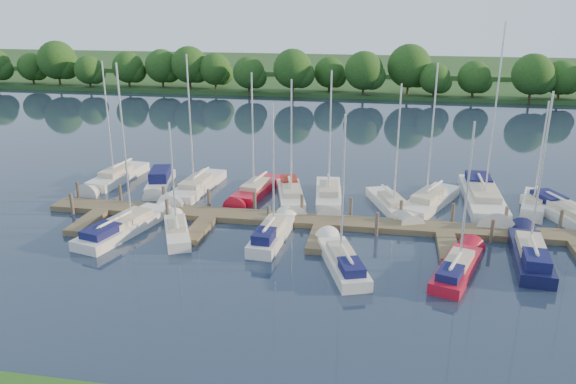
% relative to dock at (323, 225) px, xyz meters
% --- Properties ---
extents(ground, '(260.00, 260.00, 0.00)m').
position_rel_dock_xyz_m(ground, '(0.00, -7.31, -0.20)').
color(ground, '#1B2336').
rests_on(ground, ground).
extents(dock, '(40.00, 6.00, 0.40)m').
position_rel_dock_xyz_m(dock, '(0.00, 0.00, 0.00)').
color(dock, '#4E402C').
rests_on(dock, ground).
extents(mooring_pilings, '(38.24, 2.84, 2.00)m').
position_rel_dock_xyz_m(mooring_pilings, '(0.00, 1.13, 0.40)').
color(mooring_pilings, '#473D33').
rests_on(mooring_pilings, ground).
extents(far_shore, '(180.00, 30.00, 0.60)m').
position_rel_dock_xyz_m(far_shore, '(0.00, 67.69, 0.10)').
color(far_shore, '#1F3F18').
rests_on(far_shore, ground).
extents(distant_hill, '(220.00, 40.00, 1.40)m').
position_rel_dock_xyz_m(distant_hill, '(0.00, 92.69, 0.50)').
color(distant_hill, '#2E5123').
rests_on(distant_hill, ground).
extents(treeline, '(145.75, 9.90, 8.23)m').
position_rel_dock_xyz_m(treeline, '(1.00, 54.42, 3.96)').
color(treeline, '#38281C').
rests_on(treeline, ground).
extents(sailboat_n_0, '(2.72, 8.23, 10.52)m').
position_rel_dock_xyz_m(sailboat_n_0, '(-18.46, 7.09, 0.08)').
color(sailboat_n_0, silver).
rests_on(sailboat_n_0, ground).
extents(motorboat, '(3.01, 6.34, 1.92)m').
position_rel_dock_xyz_m(motorboat, '(-14.16, 6.26, 0.18)').
color(motorboat, silver).
rests_on(motorboat, ground).
extents(sailboat_n_2, '(2.73, 8.94, 11.22)m').
position_rel_dock_xyz_m(sailboat_n_2, '(-10.98, 5.74, 0.07)').
color(sailboat_n_2, silver).
rests_on(sailboat_n_2, ground).
extents(sailboat_n_3, '(2.90, 7.90, 9.93)m').
position_rel_dock_xyz_m(sailboat_n_3, '(-6.11, 5.98, 0.07)').
color(sailboat_n_3, '#B61023').
rests_on(sailboat_n_3, ground).
extents(sailboat_n_4, '(3.28, 7.59, 9.69)m').
position_rel_dock_xyz_m(sailboat_n_4, '(-3.06, 5.03, 0.13)').
color(sailboat_n_4, silver).
rests_on(sailboat_n_4, ground).
extents(sailboat_n_5, '(2.66, 8.07, 10.37)m').
position_rel_dock_xyz_m(sailboat_n_5, '(-0.20, 5.49, 0.08)').
color(sailboat_n_5, silver).
rests_on(sailboat_n_5, ground).
extents(sailboat_n_6, '(3.92, 7.49, 9.62)m').
position_rel_dock_xyz_m(sailboat_n_6, '(4.63, 4.31, 0.07)').
color(sailboat_n_6, silver).
rests_on(sailboat_n_6, ground).
extents(sailboat_n_7, '(5.03, 8.38, 11.03)m').
position_rel_dock_xyz_m(sailboat_n_7, '(7.19, 5.33, 0.08)').
color(sailboat_n_7, silver).
rests_on(sailboat_n_7, ground).
extents(sailboat_n_8, '(2.61, 10.88, 13.77)m').
position_rel_dock_xyz_m(sailboat_n_8, '(11.38, 6.82, 0.13)').
color(sailboat_n_8, silver).
rests_on(sailboat_n_8, ground).
extents(sailboat_n_9, '(2.93, 6.51, 8.31)m').
position_rel_dock_xyz_m(sailboat_n_9, '(14.95, 6.67, 0.07)').
color(sailboat_n_9, silver).
rests_on(sailboat_n_9, ground).
extents(sailboat_n_10, '(5.20, 9.11, 11.75)m').
position_rel_dock_xyz_m(sailboat_n_10, '(16.86, 4.03, 0.13)').
color(sailboat_n_10, silver).
rests_on(sailboat_n_10, ground).
extents(sailboat_s_0, '(3.96, 9.10, 11.37)m').
position_rel_dock_xyz_m(sailboat_s_0, '(-12.82, -2.65, 0.11)').
color(sailboat_s_0, silver).
rests_on(sailboat_s_0, ground).
extents(sailboat_s_1, '(3.41, 5.85, 7.87)m').
position_rel_dock_xyz_m(sailboat_s_1, '(-9.24, -2.99, 0.08)').
color(sailboat_s_1, silver).
rests_on(sailboat_s_1, ground).
extents(sailboat_s_2, '(2.05, 6.99, 9.18)m').
position_rel_dock_xyz_m(sailboat_s_2, '(-2.97, -2.58, 0.15)').
color(sailboat_s_2, silver).
rests_on(sailboat_s_2, ground).
extents(sailboat_s_3, '(3.60, 7.14, 9.22)m').
position_rel_dock_xyz_m(sailboat_s_3, '(1.79, -5.60, 0.12)').
color(sailboat_s_3, silver).
rests_on(sailboat_s_3, ground).
extents(sailboat_s_4, '(3.51, 7.00, 8.97)m').
position_rel_dock_xyz_m(sailboat_s_4, '(8.25, -5.27, 0.11)').
color(sailboat_s_4, '#B61023').
rests_on(sailboat_s_4, ground).
extents(sailboat_s_5, '(2.51, 8.08, 10.41)m').
position_rel_dock_xyz_m(sailboat_s_5, '(12.63, -2.87, 0.14)').
color(sailboat_s_5, '#0F1135').
rests_on(sailboat_s_5, ground).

